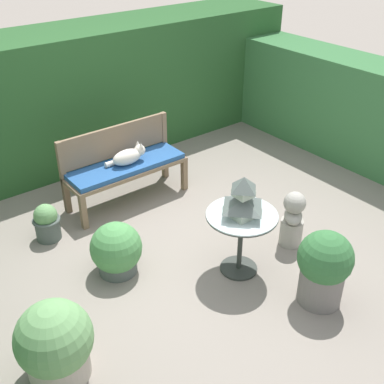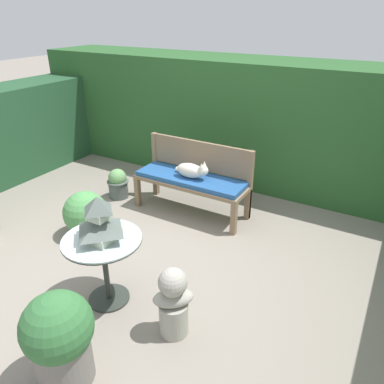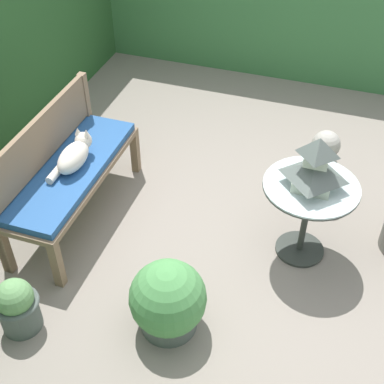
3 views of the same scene
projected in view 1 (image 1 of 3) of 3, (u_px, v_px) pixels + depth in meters
ground at (194, 246)px, 4.71m from camera, size 30.00×30.00×0.00m
foliage_hedge_back at (70, 97)px, 5.98m from camera, size 6.40×1.00×1.62m
foliage_hedge_right at (363, 113)px, 6.02m from camera, size 0.70×3.60×1.26m
garden_bench at (126, 169)px, 5.24m from camera, size 1.34×0.45×0.47m
bench_backrest at (116, 146)px, 5.27m from camera, size 1.34×0.06×0.83m
cat at (129, 156)px, 5.15m from camera, size 0.45×0.18×0.22m
patio_table at (241, 227)px, 4.17m from camera, size 0.62×0.62×0.60m
pagoda_birdhouse at (243, 199)px, 4.02m from camera, size 0.32×0.32×0.36m
garden_bust at (293, 219)px, 4.60m from camera, size 0.34×0.33×0.58m
potted_plant_bench_right at (55, 344)px, 3.28m from camera, size 0.54×0.54×0.63m
potted_plant_table_far at (47, 222)px, 4.72m from camera, size 0.28×0.28×0.39m
potted_plant_table_near at (116, 250)px, 4.28m from camera, size 0.47×0.47×0.49m
potted_plant_path_edge at (324, 267)px, 3.89m from camera, size 0.45×0.45×0.68m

